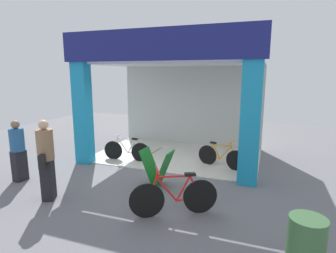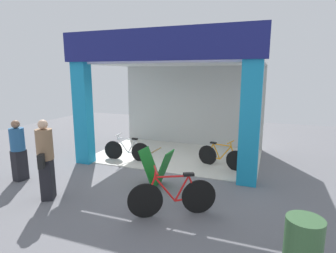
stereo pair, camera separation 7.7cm
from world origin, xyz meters
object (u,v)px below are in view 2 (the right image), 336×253
(sandwich_board_sign, at_px, (157,168))
(trash_bin, at_px, (302,252))
(bicycle_parked_0, at_px, (173,197))
(pedestrian_0, at_px, (46,159))
(bicycle_inside_0, at_px, (221,157))
(bicycle_inside_1, at_px, (127,150))
(pedestrian_1, at_px, (18,150))

(sandwich_board_sign, xyz_separation_m, trash_bin, (3.04, -2.33, 0.01))
(bicycle_parked_0, relative_size, pedestrian_0, 0.86)
(bicycle_inside_0, distance_m, sandwich_board_sign, 2.25)
(bicycle_inside_0, distance_m, bicycle_inside_1, 2.93)
(sandwich_board_sign, bearing_deg, bicycle_inside_0, 55.85)
(bicycle_inside_0, bearing_deg, pedestrian_0, -133.41)
(bicycle_inside_1, relative_size, bicycle_parked_0, 1.00)
(bicycle_parked_0, relative_size, trash_bin, 1.64)
(trash_bin, bearing_deg, bicycle_inside_1, 140.85)
(bicycle_parked_0, xyz_separation_m, pedestrian_1, (-4.31, 0.31, 0.43))
(sandwich_board_sign, relative_size, pedestrian_1, 0.58)
(bicycle_parked_0, distance_m, trash_bin, 2.44)
(pedestrian_0, distance_m, pedestrian_1, 1.63)
(pedestrian_1, bearing_deg, pedestrian_0, -22.20)
(bicycle_inside_1, height_order, pedestrian_0, pedestrian_0)
(pedestrian_1, bearing_deg, sandwich_board_sign, 14.86)
(bicycle_inside_1, distance_m, trash_bin, 6.05)
(bicycle_inside_0, bearing_deg, trash_bin, -66.91)
(pedestrian_1, bearing_deg, trash_bin, -12.25)
(bicycle_inside_0, relative_size, pedestrian_1, 0.92)
(bicycle_inside_1, height_order, bicycle_parked_0, bicycle_parked_0)
(pedestrian_0, xyz_separation_m, trash_bin, (4.99, -0.80, -0.46))
(bicycle_parked_0, height_order, trash_bin, bicycle_parked_0)
(bicycle_inside_0, height_order, bicycle_inside_1, bicycle_inside_1)
(bicycle_parked_0, height_order, sandwich_board_sign, bicycle_parked_0)
(bicycle_inside_0, xyz_separation_m, pedestrian_0, (-3.20, -3.39, 0.59))
(sandwich_board_sign, distance_m, pedestrian_1, 3.59)
(bicycle_inside_0, height_order, bicycle_parked_0, bicycle_parked_0)
(pedestrian_0, bearing_deg, trash_bin, -9.07)
(bicycle_inside_1, height_order, sandwich_board_sign, sandwich_board_sign)
(bicycle_inside_1, bearing_deg, trash_bin, -39.15)
(bicycle_parked_0, distance_m, pedestrian_0, 2.87)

